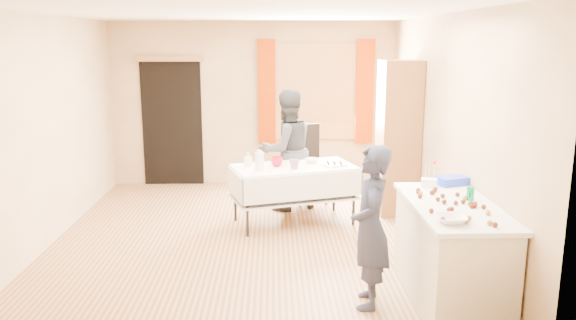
{
  "coord_description": "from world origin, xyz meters",
  "views": [
    {
      "loc": [
        0.31,
        -6.23,
        2.32
      ],
      "look_at": [
        0.49,
        0.0,
        0.97
      ],
      "focal_mm": 35.0,
      "sensor_mm": 36.0,
      "label": 1
    }
  ],
  "objects_px": {
    "counter": "(450,253)",
    "girl": "(370,227)",
    "chair": "(308,179)",
    "cabinet": "(398,138)",
    "woman": "(287,150)",
    "party_table": "(294,189)"
  },
  "relations": [
    {
      "from": "counter",
      "to": "girl",
      "type": "xyz_separation_m",
      "value": [
        -0.73,
        -0.06,
        0.27
      ]
    },
    {
      "from": "chair",
      "to": "cabinet",
      "type": "bearing_deg",
      "value": -39.21
    },
    {
      "from": "cabinet",
      "to": "counter",
      "type": "distance_m",
      "value": 2.75
    },
    {
      "from": "cabinet",
      "to": "counter",
      "type": "xyz_separation_m",
      "value": [
        -0.1,
        -2.69,
        -0.57
      ]
    },
    {
      "from": "cabinet",
      "to": "woman",
      "type": "distance_m",
      "value": 1.51
    },
    {
      "from": "party_table",
      "to": "girl",
      "type": "bearing_deg",
      "value": -92.7
    },
    {
      "from": "counter",
      "to": "chair",
      "type": "distance_m",
      "value": 3.37
    },
    {
      "from": "chair",
      "to": "woman",
      "type": "relative_size",
      "value": 0.67
    },
    {
      "from": "cabinet",
      "to": "party_table",
      "type": "bearing_deg",
      "value": -162.32
    },
    {
      "from": "woman",
      "to": "cabinet",
      "type": "bearing_deg",
      "value": 147.9
    },
    {
      "from": "counter",
      "to": "girl",
      "type": "height_order",
      "value": "girl"
    },
    {
      "from": "party_table",
      "to": "cabinet",
      "type": "bearing_deg",
      "value": 0.81
    },
    {
      "from": "counter",
      "to": "woman",
      "type": "bearing_deg",
      "value": 115.76
    },
    {
      "from": "chair",
      "to": "girl",
      "type": "bearing_deg",
      "value": -99.87
    },
    {
      "from": "chair",
      "to": "girl",
      "type": "distance_m",
      "value": 3.29
    },
    {
      "from": "counter",
      "to": "girl",
      "type": "bearing_deg",
      "value": -175.48
    },
    {
      "from": "girl",
      "to": "woman",
      "type": "relative_size",
      "value": 0.87
    },
    {
      "from": "party_table",
      "to": "woman",
      "type": "distance_m",
      "value": 0.74
    },
    {
      "from": "girl",
      "to": "counter",
      "type": "bearing_deg",
      "value": 102.49
    },
    {
      "from": "cabinet",
      "to": "woman",
      "type": "relative_size",
      "value": 1.24
    },
    {
      "from": "party_table",
      "to": "girl",
      "type": "height_order",
      "value": "girl"
    },
    {
      "from": "woman",
      "to": "girl",
      "type": "bearing_deg",
      "value": 77.36
    }
  ]
}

